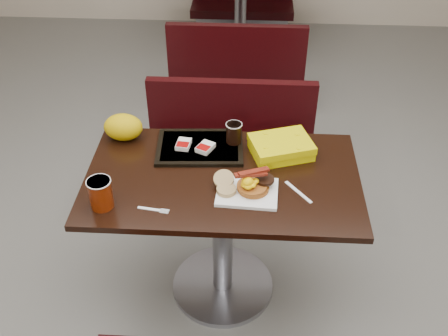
# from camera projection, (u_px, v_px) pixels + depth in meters

# --- Properties ---
(floor) EXTENTS (6.00, 7.00, 0.01)m
(floor) POSITION_uv_depth(u_px,v_px,m) (223.00, 287.00, 2.77)
(floor) COLOR slate
(floor) RESTS_ON ground
(table_near) EXTENTS (1.20, 0.70, 0.75)m
(table_near) POSITION_uv_depth(u_px,v_px,m) (223.00, 236.00, 2.54)
(table_near) COLOR black
(table_near) RESTS_ON floor
(bench_near_n) EXTENTS (1.00, 0.46, 0.72)m
(bench_near_n) POSITION_uv_depth(u_px,v_px,m) (230.00, 153.00, 3.10)
(bench_near_n) COLOR black
(bench_near_n) RESTS_ON floor
(table_far) EXTENTS (1.20, 0.70, 0.75)m
(table_far) POSITION_uv_depth(u_px,v_px,m) (240.00, 22.00, 4.58)
(table_far) COLOR black
(table_far) RESTS_ON floor
(bench_far_s) EXTENTS (1.00, 0.46, 0.72)m
(bench_far_s) POSITION_uv_depth(u_px,v_px,m) (237.00, 60.00, 4.04)
(bench_far_s) COLOR black
(bench_far_s) RESTS_ON floor
(platter) EXTENTS (0.27, 0.21, 0.02)m
(platter) POSITION_uv_depth(u_px,v_px,m) (247.00, 192.00, 2.21)
(platter) COLOR white
(platter) RESTS_ON table_near
(pancake_stack) EXTENTS (0.16, 0.16, 0.03)m
(pancake_stack) POSITION_uv_depth(u_px,v_px,m) (253.00, 187.00, 2.21)
(pancake_stack) COLOR #945618
(pancake_stack) RESTS_ON platter
(sausage_patty) EXTENTS (0.10, 0.10, 0.01)m
(sausage_patty) POSITION_uv_depth(u_px,v_px,m) (265.00, 179.00, 2.21)
(sausage_patty) COLOR black
(sausage_patty) RESTS_ON pancake_stack
(scrambled_eggs) EXTENTS (0.10, 0.09, 0.05)m
(scrambled_eggs) POSITION_uv_depth(u_px,v_px,m) (247.00, 183.00, 2.17)
(scrambled_eggs) COLOR #FFC005
(scrambled_eggs) RESTS_ON pancake_stack
(bacon_strips) EXTENTS (0.16, 0.11, 0.01)m
(bacon_strips) POSITION_uv_depth(u_px,v_px,m) (251.00, 174.00, 2.17)
(bacon_strips) COLOR #410C04
(bacon_strips) RESTS_ON scrambled_eggs
(muffin_bottom) EXTENTS (0.09, 0.09, 0.02)m
(muffin_bottom) POSITION_uv_depth(u_px,v_px,m) (226.00, 190.00, 2.20)
(muffin_bottom) COLOR tan
(muffin_bottom) RESTS_ON platter
(muffin_top) EXTENTS (0.09, 0.10, 0.05)m
(muffin_top) POSITION_uv_depth(u_px,v_px,m) (224.00, 179.00, 2.23)
(muffin_top) COLOR tan
(muffin_top) RESTS_ON platter
(coffee_cup_near) EXTENTS (0.10, 0.10, 0.13)m
(coffee_cup_near) POSITION_uv_depth(u_px,v_px,m) (101.00, 194.00, 2.12)
(coffee_cup_near) COLOR #9B2805
(coffee_cup_near) RESTS_ON table_near
(fork) EXTENTS (0.13, 0.04, 0.00)m
(fork) POSITION_uv_depth(u_px,v_px,m) (149.00, 209.00, 2.14)
(fork) COLOR white
(fork) RESTS_ON table_near
(knife) EXTENTS (0.11, 0.14, 0.00)m
(knife) POSITION_uv_depth(u_px,v_px,m) (298.00, 192.00, 2.22)
(knife) COLOR white
(knife) RESTS_ON table_near
(condiment_ketchup) EXTENTS (0.04, 0.03, 0.01)m
(condiment_ketchup) POSITION_uv_depth(u_px,v_px,m) (225.00, 164.00, 2.37)
(condiment_ketchup) COLOR #8C0504
(condiment_ketchup) RESTS_ON table_near
(tray) EXTENTS (0.41, 0.31, 0.02)m
(tray) POSITION_uv_depth(u_px,v_px,m) (200.00, 147.00, 2.46)
(tray) COLOR black
(tray) RESTS_ON table_near
(hashbrown_sleeve_left) EXTENTS (0.07, 0.09, 0.02)m
(hashbrown_sleeve_left) POSITION_uv_depth(u_px,v_px,m) (184.00, 144.00, 2.45)
(hashbrown_sleeve_left) COLOR silver
(hashbrown_sleeve_left) RESTS_ON tray
(hashbrown_sleeve_right) EXTENTS (0.09, 0.10, 0.02)m
(hashbrown_sleeve_right) POSITION_uv_depth(u_px,v_px,m) (205.00, 147.00, 2.43)
(hashbrown_sleeve_right) COLOR silver
(hashbrown_sleeve_right) RESTS_ON tray
(coffee_cup_far) EXTENTS (0.09, 0.09, 0.10)m
(coffee_cup_far) POSITION_uv_depth(u_px,v_px,m) (234.00, 133.00, 2.45)
(coffee_cup_far) COLOR black
(coffee_cup_far) RESTS_ON tray
(clamshell) EXTENTS (0.32, 0.28, 0.07)m
(clamshell) POSITION_uv_depth(u_px,v_px,m) (281.00, 147.00, 2.42)
(clamshell) COLOR #D6C703
(clamshell) RESTS_ON table_near
(paper_bag) EXTENTS (0.22, 0.19, 0.13)m
(paper_bag) POSITION_uv_depth(u_px,v_px,m) (123.00, 127.00, 2.50)
(paper_bag) COLOR #D9CB07
(paper_bag) RESTS_ON table_near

